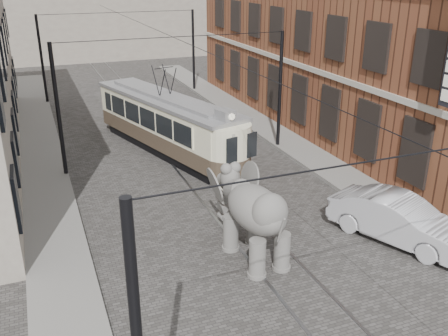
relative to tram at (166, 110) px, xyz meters
name	(u,v)px	position (x,y,z in m)	size (l,w,h in m)	color
ground	(229,211)	(0.40, -7.55, -2.17)	(120.00, 120.00, 0.00)	#484543
tram_rails	(229,211)	(0.40, -7.55, -2.16)	(1.54, 80.00, 0.02)	slate
sidewalk_right	(358,186)	(6.40, -7.55, -2.10)	(2.00, 60.00, 0.15)	slate
sidewalk_left	(55,241)	(-6.10, -7.55, -2.10)	(2.00, 60.00, 0.15)	slate
brick_building	(347,20)	(11.40, 1.45, 3.83)	(8.00, 26.00, 12.00)	brown
catenary	(184,106)	(0.20, -2.55, 0.83)	(11.00, 30.20, 6.00)	black
tram	(166,110)	(0.00, 0.00, 0.00)	(2.26, 10.96, 4.35)	beige
elephant	(256,221)	(-0.10, -11.00, -0.79)	(2.50, 4.53, 2.78)	slate
parked_car	(399,219)	(5.01, -11.72, -1.38)	(1.70, 4.84, 1.60)	#B5B5BA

